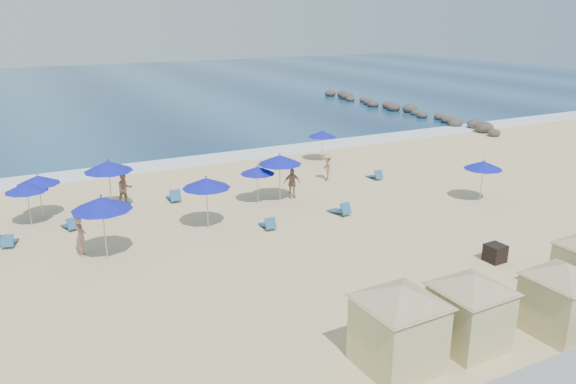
# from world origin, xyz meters

# --- Properties ---
(ground) EXTENTS (160.00, 160.00, 0.00)m
(ground) POSITION_xyz_m (0.00, 0.00, 0.00)
(ground) COLOR #D5BA87
(ground) RESTS_ON ground
(ocean) EXTENTS (160.00, 80.00, 0.06)m
(ocean) POSITION_xyz_m (0.00, 55.00, 0.03)
(ocean) COLOR navy
(ocean) RESTS_ON ground
(surf_line) EXTENTS (160.00, 2.50, 0.08)m
(surf_line) POSITION_xyz_m (0.00, 15.50, 0.04)
(surf_line) COLOR white
(surf_line) RESTS_ON ground
(rock_jetty) EXTENTS (2.56, 26.66, 0.96)m
(rock_jetty) POSITION_xyz_m (24.01, 24.90, 0.36)
(rock_jetty) COLOR #302A28
(rock_jetty) RESTS_ON ground
(trash_bin) EXTENTS (0.74, 0.74, 0.71)m
(trash_bin) POSITION_xyz_m (4.88, -5.35, 0.36)
(trash_bin) COLOR black
(trash_bin) RESTS_ON ground
(cabana_0) EXTENTS (4.41, 4.41, 2.77)m
(cabana_0) POSITION_xyz_m (-3.01, -9.11, 1.58)
(cabana_0) COLOR #C6BD87
(cabana_0) RESTS_ON ground
(cabana_1) EXTENTS (4.09, 4.09, 2.57)m
(cabana_1) POSITION_xyz_m (-0.49, -9.26, 1.47)
(cabana_1) COLOR #C6BD87
(cabana_1) RESTS_ON ground
(cabana_2) EXTENTS (4.04, 4.04, 2.53)m
(cabana_2) POSITION_xyz_m (2.57, -10.00, 1.45)
(cabana_2) COLOR #C6BD87
(cabana_2) RESTS_ON ground
(umbrella_0) EXTENTS (1.92, 1.92, 2.18)m
(umbrella_0) POSITION_xyz_m (-11.28, 7.59, 1.89)
(umbrella_0) COLOR #A5A8AD
(umbrella_0) RESTS_ON ground
(umbrella_2) EXTENTS (1.99, 1.99, 2.27)m
(umbrella_2) POSITION_xyz_m (-10.71, 8.32, 1.97)
(umbrella_2) COLOR #A5A8AD
(umbrella_2) RESTS_ON ground
(umbrella_3) EXTENTS (2.40, 2.40, 2.73)m
(umbrella_3) POSITION_xyz_m (-8.85, 2.13, 2.37)
(umbrella_3) COLOR #A5A8AD
(umbrella_3) RESTS_ON ground
(umbrella_4) EXTENTS (2.38, 2.38, 2.71)m
(umbrella_4) POSITION_xyz_m (-7.52, 7.86, 2.35)
(umbrella_4) COLOR #A5A8AD
(umbrella_4) RESTS_ON ground
(umbrella_5) EXTENTS (2.21, 2.21, 2.52)m
(umbrella_5) POSITION_xyz_m (-4.04, 3.46, 2.18)
(umbrella_5) COLOR #A5A8AD
(umbrella_5) RESTS_ON ground
(umbrella_6) EXTENTS (1.81, 1.81, 2.06)m
(umbrella_6) POSITION_xyz_m (-0.49, 5.65, 1.79)
(umbrella_6) COLOR #A5A8AD
(umbrella_6) RESTS_ON ground
(umbrella_7) EXTENTS (2.30, 2.30, 2.62)m
(umbrella_7) POSITION_xyz_m (0.67, 5.40, 2.27)
(umbrella_7) COLOR #A5A8AD
(umbrella_7) RESTS_ON ground
(umbrella_8) EXTENTS (1.88, 1.88, 2.14)m
(umbrella_8) POSITION_xyz_m (6.99, 11.63, 1.86)
(umbrella_8) COLOR #A5A8AD
(umbrella_8) RESTS_ON ground
(umbrella_9) EXTENTS (2.00, 2.00, 2.27)m
(umbrella_9) POSITION_xyz_m (10.06, 0.50, 1.97)
(umbrella_9) COLOR #A5A8AD
(umbrella_9) RESTS_ON ground
(beach_chair_0) EXTENTS (0.75, 1.22, 0.62)m
(beach_chair_0) POSITION_xyz_m (-12.30, 5.39, 0.22)
(beach_chair_0) COLOR #235483
(beach_chair_0) RESTS_ON ground
(beach_chair_1) EXTENTS (0.77, 1.24, 0.63)m
(beach_chair_1) POSITION_xyz_m (-9.71, 6.25, 0.22)
(beach_chair_1) COLOR #235483
(beach_chair_1) RESTS_ON ground
(beach_chair_2) EXTENTS (0.63, 1.31, 0.71)m
(beach_chair_2) POSITION_xyz_m (-4.30, 8.02, 0.25)
(beach_chair_2) COLOR #235483
(beach_chair_2) RESTS_ON ground
(beach_chair_3) EXTENTS (0.57, 1.16, 0.63)m
(beach_chair_3) POSITION_xyz_m (-1.61, 2.11, 0.22)
(beach_chair_3) COLOR #235483
(beach_chair_3) RESTS_ON ground
(beach_chair_4) EXTENTS (0.80, 1.35, 0.70)m
(beach_chair_4) POSITION_xyz_m (2.40, 2.15, 0.24)
(beach_chair_4) COLOR #235483
(beach_chair_4) RESTS_ON ground
(beach_chair_5) EXTENTS (0.52, 1.14, 0.62)m
(beach_chair_5) POSITION_xyz_m (7.61, 6.42, 0.22)
(beach_chair_5) COLOR #235483
(beach_chair_5) RESTS_ON ground
(beachgoer_0) EXTENTS (0.44, 0.64, 1.71)m
(beachgoer_0) POSITION_xyz_m (-9.68, 2.91, 0.86)
(beachgoer_0) COLOR tan
(beachgoer_0) RESTS_ON ground
(beachgoer_1) EXTENTS (0.87, 0.72, 1.65)m
(beachgoer_1) POSITION_xyz_m (-6.68, 8.69, 0.82)
(beachgoer_1) COLOR tan
(beachgoer_1) RESTS_ON ground
(beachgoer_2) EXTENTS (1.00, 0.53, 1.62)m
(beachgoer_2) POSITION_xyz_m (1.50, 5.63, 0.81)
(beachgoer_2) COLOR tan
(beachgoer_2) RESTS_ON ground
(beachgoer_3) EXTENTS (0.88, 1.19, 1.66)m
(beachgoer_3) POSITION_xyz_m (4.88, 7.54, 0.83)
(beachgoer_3) COLOR tan
(beachgoer_3) RESTS_ON ground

